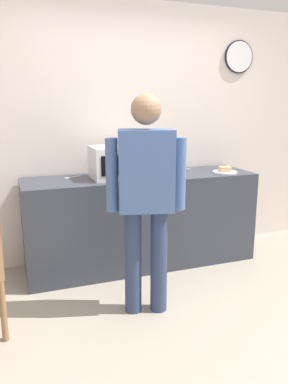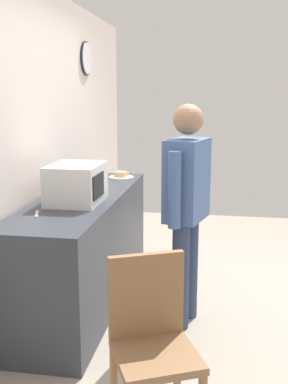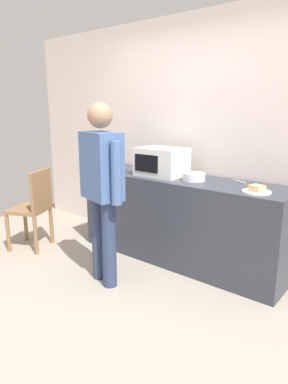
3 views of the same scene
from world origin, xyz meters
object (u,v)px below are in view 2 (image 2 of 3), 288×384
(person_standing, at_px, (187,199))
(spoon_utensil, at_px, (37,214))
(salad_bowl, at_px, (93,187))
(fork_utensil, at_px, (79,182))
(microwave, at_px, (76,183))
(sandwich_plate, at_px, (121,176))
(wooden_chair, at_px, (152,338))

(person_standing, bearing_deg, spoon_utensil, 109.98)
(salad_bowl, relative_size, fork_utensil, 1.34)
(microwave, relative_size, sandwich_plate, 2.03)
(fork_utensil, xyz_separation_m, person_standing, (-0.83, -1.08, 0.06))
(person_standing, height_order, wooden_chair, person_standing)
(sandwich_plate, xyz_separation_m, wooden_chair, (-2.35, -0.67, -0.41))
(sandwich_plate, height_order, spoon_utensil, sandwich_plate)
(sandwich_plate, relative_size, spoon_utensil, 1.45)
(sandwich_plate, bearing_deg, wooden_chair, -164.11)
(person_standing, bearing_deg, microwave, 87.67)
(salad_bowl, bearing_deg, microwave, 178.30)
(microwave, distance_m, sandwich_plate, 1.11)
(wooden_chair, bearing_deg, microwave, 31.96)
(microwave, bearing_deg, spoon_utensil, 157.98)
(microwave, distance_m, person_standing, 0.86)
(salad_bowl, bearing_deg, person_standing, -117.93)
(spoon_utensil, bearing_deg, person_standing, -70.02)
(wooden_chair, bearing_deg, spoon_utensil, 48.10)
(fork_utensil, distance_m, person_standing, 1.36)
(wooden_chair, bearing_deg, sandwich_plate, 15.89)
(sandwich_plate, distance_m, wooden_chair, 2.48)
(microwave, xyz_separation_m, sandwich_plate, (1.10, -0.11, -0.13))
(microwave, bearing_deg, salad_bowl, -1.70)
(person_standing, bearing_deg, sandwich_plate, 33.21)
(sandwich_plate, height_order, wooden_chair, sandwich_plate)
(spoon_utensil, bearing_deg, salad_bowl, -12.16)
(microwave, height_order, wooden_chair, microwave)
(sandwich_plate, distance_m, person_standing, 1.36)
(fork_utensil, relative_size, person_standing, 0.10)
(microwave, xyz_separation_m, spoon_utensil, (-0.41, 0.16, -0.15))
(sandwich_plate, xyz_separation_m, fork_utensil, (-0.31, 0.34, -0.02))
(salad_bowl, bearing_deg, sandwich_plate, -8.30)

